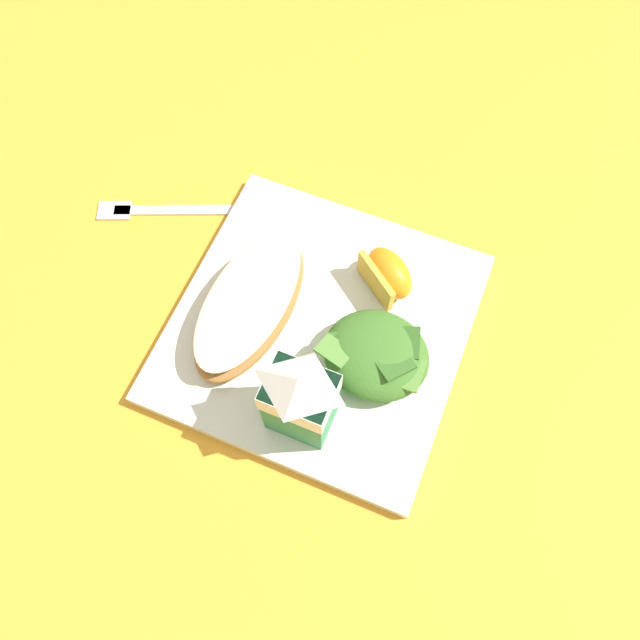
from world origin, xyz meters
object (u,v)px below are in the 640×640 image
green_salad_pile (376,355)px  milk_carton (300,398)px  white_plate (320,327)px  metal_fork (168,210)px  cheesy_pizza_bread (250,304)px  orange_wedge_front (388,274)px

green_salad_pile → milk_carton: size_ratio=0.95×
white_plate → milk_carton: milk_carton is taller
metal_fork → cheesy_pizza_bread: bearing=149.8°
cheesy_pizza_bread → green_salad_pile: bearing=178.6°
white_plate → cheesy_pizza_bread: bearing=11.6°
cheesy_pizza_bread → green_salad_pile: 0.13m
green_salad_pile → white_plate: bearing=-15.1°
green_salad_pile → metal_fork: green_salad_pile is taller
white_plate → milk_carton: (-0.02, 0.09, 0.07)m
cheesy_pizza_bread → green_salad_pile: green_salad_pile is taller
milk_carton → metal_fork: milk_carton is taller
cheesy_pizza_bread → milk_carton: 0.13m
cheesy_pizza_bread → metal_fork: cheesy_pizza_bread is taller
metal_fork → white_plate: bearing=161.8°
cheesy_pizza_bread → orange_wedge_front: (-0.11, -0.08, 0.00)m
cheesy_pizza_bread → milk_carton: (-0.09, 0.08, 0.04)m
cheesy_pizza_bread → white_plate: bearing=-168.4°
orange_wedge_front → green_salad_pile: bearing=102.7°
milk_carton → orange_wedge_front: 0.17m
green_salad_pile → metal_fork: size_ratio=0.58×
green_salad_pile → orange_wedge_front: green_salad_pile is taller
milk_carton → orange_wedge_front: size_ratio=1.58×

